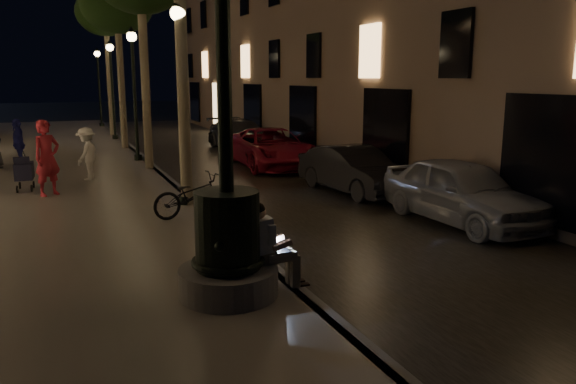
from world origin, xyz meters
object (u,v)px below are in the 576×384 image
car_front (462,191)px  lamp_curb_b (134,77)px  fountain_lamppost (227,226)px  pedestrian_red (47,158)px  tree_third (117,6)px  pedestrian_white (87,154)px  stroller (24,171)px  pedestrian_blue (18,144)px  bicycle (193,195)px  lamp_curb_c (112,77)px  lamp_curb_a (180,77)px  tree_far (105,13)px  car_third (271,148)px  lamp_curb_d (99,77)px  car_second (354,170)px  seated_man_laptop (269,243)px  car_rear (240,135)px

car_front → lamp_curb_b: bearing=114.0°
fountain_lamppost → pedestrian_red: fountain_lamppost is taller
tree_third → pedestrian_white: bearing=-104.5°
stroller → pedestrian_red: (0.61, -0.92, 0.45)m
pedestrian_blue → bicycle: pedestrian_blue is taller
stroller → car_front: size_ratio=0.25×
lamp_curb_c → bicycle: bearing=-90.3°
lamp_curb_a → lamp_curb_c: bearing=90.0°
tree_far → stroller: bearing=-104.2°
lamp_curb_a → car_third: 7.67m
tree_far → lamp_curb_c: tree_far is taller
car_third → pedestrian_white: bearing=-166.4°
fountain_lamppost → stroller: bearing=107.5°
lamp_curb_c → lamp_curb_d: same height
car_second → car_third: size_ratio=0.79×
lamp_curb_b → stroller: size_ratio=4.50×
lamp_curb_c → bicycle: (-0.10, -17.27, -2.56)m
seated_man_laptop → stroller: seated_man_laptop is taller
pedestrian_blue → lamp_curb_c: bearing=148.9°
lamp_curb_c → car_third: bearing=-66.6°
fountain_lamppost → car_front: (6.20, 2.59, -0.48)m
lamp_curb_d → pedestrian_white: lamp_curb_d is taller
car_third → pedestrian_red: (-7.47, -3.32, 0.47)m
car_front → pedestrian_blue: (-9.44, 10.89, 0.31)m
car_second → bicycle: (-5.02, -1.74, 0.02)m
fountain_lamppost → lamp_curb_b: 14.16m
tree_third → lamp_curb_c: size_ratio=1.50×
pedestrian_white → lamp_curb_d: bearing=-157.3°
lamp_curb_d → car_second: (4.92, -23.53, -2.58)m
seated_man_laptop → pedestrian_red: pedestrian_red is taller
seated_man_laptop → lamp_curb_a: 6.44m
car_third → seated_man_laptop: bearing=-108.8°
stroller → lamp_curb_c: bearing=77.4°
lamp_curb_a → car_third: lamp_curb_a is taller
stroller → pedestrian_blue: pedestrian_blue is taller
car_rear → pedestrian_blue: size_ratio=2.80×
car_front → car_third: bearing=94.9°
car_third → bicycle: size_ratio=2.80×
pedestrian_red → bicycle: bearing=-84.6°
fountain_lamppost → bicycle: 4.80m
car_third → car_rear: car_third is taller
seated_man_laptop → lamp_curb_c: bearing=89.8°
seated_man_laptop → pedestrian_white: (-1.86, 10.45, 0.09)m
stroller → car_rear: bearing=45.1°
tree_third → bicycle: tree_third is taller
car_front → lamp_curb_d: bearing=99.6°
tree_far → bicycle: tree_far is taller
seated_man_laptop → lamp_curb_b: (0.09, 14.00, 2.34)m
car_front → bicycle: car_front is taller
lamp_curb_c → pedestrian_blue: (-3.94, -8.52, -2.19)m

